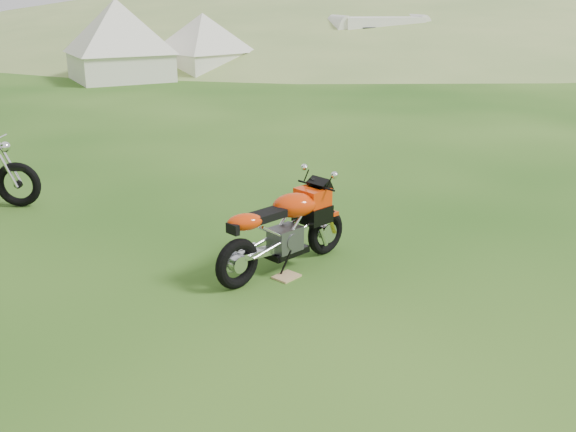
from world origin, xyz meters
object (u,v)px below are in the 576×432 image
object	(u,v)px
plywood_board	(287,277)
caravan	(378,41)
tent_left	(118,41)
tent_mid	(203,42)
sport_motorcycle	(284,224)

from	to	relation	value
plywood_board	caravan	xyz separation A→B (m)	(11.12, 19.52, 1.02)
plywood_board	tent_left	bearing A→B (deg)	89.68
plywood_board	tent_mid	world-z (taller)	tent_mid
sport_motorcycle	plywood_board	world-z (taller)	sport_motorcycle
sport_motorcycle	tent_left	xyz separation A→B (m)	(0.05, 17.89, 0.82)
sport_motorcycle	plywood_board	distance (m)	0.58
sport_motorcycle	caravan	distance (m)	22.25
tent_left	sport_motorcycle	bearing A→B (deg)	-98.72
tent_left	tent_mid	size ratio (longest dim) A/B	1.14
tent_left	tent_mid	xyz separation A→B (m)	(3.23, 0.76, -0.17)
tent_left	caravan	bearing A→B (deg)	-1.29
tent_mid	sport_motorcycle	bearing A→B (deg)	-122.75
sport_motorcycle	tent_mid	xyz separation A→B (m)	(3.28, 18.64, 0.65)
sport_motorcycle	caravan	world-z (taller)	caravan
plywood_board	tent_mid	xyz separation A→B (m)	(3.33, 18.87, 1.19)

